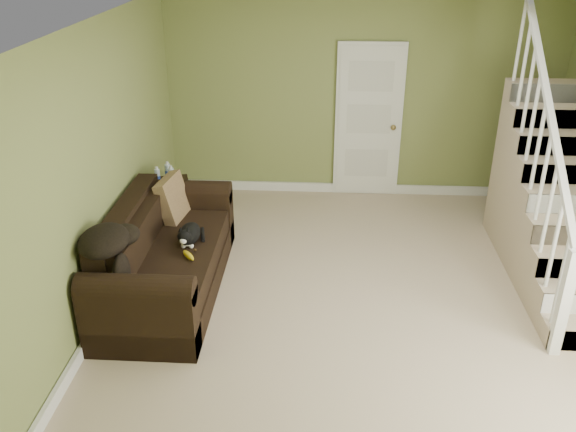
# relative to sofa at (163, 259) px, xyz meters

# --- Properties ---
(floor) EXTENTS (5.00, 5.50, 0.01)m
(floor) POSITION_rel_sofa_xyz_m (2.02, -0.16, -0.34)
(floor) COLOR tan
(floor) RESTS_ON ground
(ceiling) EXTENTS (5.00, 5.50, 0.01)m
(ceiling) POSITION_rel_sofa_xyz_m (2.02, -0.16, 2.26)
(ceiling) COLOR white
(ceiling) RESTS_ON wall_back
(wall_back) EXTENTS (5.00, 0.04, 2.60)m
(wall_back) POSITION_rel_sofa_xyz_m (2.02, 2.59, 0.96)
(wall_back) COLOR olive
(wall_back) RESTS_ON floor
(wall_front) EXTENTS (5.00, 0.04, 2.60)m
(wall_front) POSITION_rel_sofa_xyz_m (2.02, -2.91, 0.96)
(wall_front) COLOR olive
(wall_front) RESTS_ON floor
(wall_left) EXTENTS (0.04, 5.50, 2.60)m
(wall_left) POSITION_rel_sofa_xyz_m (-0.48, -0.16, 0.96)
(wall_left) COLOR olive
(wall_left) RESTS_ON floor
(baseboard_back) EXTENTS (5.00, 0.04, 0.12)m
(baseboard_back) POSITION_rel_sofa_xyz_m (2.02, 2.56, -0.28)
(baseboard_back) COLOR white
(baseboard_back) RESTS_ON floor
(baseboard_left) EXTENTS (0.04, 5.50, 0.12)m
(baseboard_left) POSITION_rel_sofa_xyz_m (-0.45, -0.16, -0.28)
(baseboard_left) COLOR white
(baseboard_left) RESTS_ON floor
(door) EXTENTS (0.86, 0.12, 2.02)m
(door) POSITION_rel_sofa_xyz_m (2.12, 2.55, 0.67)
(door) COLOR white
(door) RESTS_ON floor
(staircase) EXTENTS (1.00, 2.51, 2.82)m
(staircase) POSITION_rel_sofa_xyz_m (4.01, 0.81, 0.30)
(staircase) COLOR tan
(staircase) RESTS_ON floor
(sofa) EXTENTS (0.98, 2.26, 0.89)m
(sofa) POSITION_rel_sofa_xyz_m (0.00, 0.00, 0.00)
(sofa) COLOR black
(sofa) RESTS_ON floor
(side_table) EXTENTS (0.63, 0.63, 0.84)m
(side_table) POSITION_rel_sofa_xyz_m (-0.25, 1.27, -0.03)
(side_table) COLOR black
(side_table) RESTS_ON floor
(cat) EXTENTS (0.25, 0.54, 0.26)m
(cat) POSITION_rel_sofa_xyz_m (0.26, 0.08, 0.24)
(cat) COLOR black
(cat) RESTS_ON sofa
(banana) EXTENTS (0.17, 0.20, 0.06)m
(banana) POSITION_rel_sofa_xyz_m (0.31, -0.20, 0.17)
(banana) COLOR yellow
(banana) RESTS_ON sofa
(throw_pillow) EXTENTS (0.30, 0.52, 0.50)m
(throw_pillow) POSITION_rel_sofa_xyz_m (-0.03, 0.69, 0.34)
(throw_pillow) COLOR #513920
(throw_pillow) RESTS_ON sofa
(throw_blanket) EXTENTS (0.53, 0.63, 0.22)m
(throw_blanket) POSITION_rel_sofa_xyz_m (-0.28, -0.71, 0.58)
(throw_blanket) COLOR black
(throw_blanket) RESTS_ON sofa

